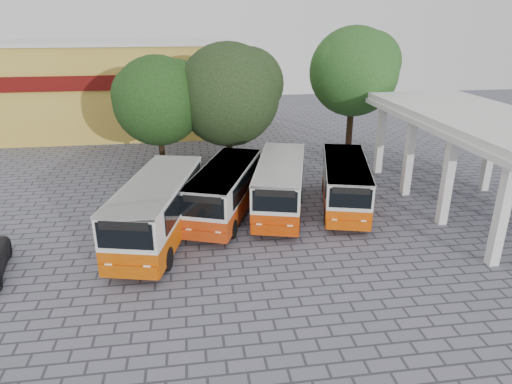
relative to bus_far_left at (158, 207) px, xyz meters
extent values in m
plane|color=slate|center=(6.85, -2.05, -1.77)|extent=(90.00, 90.00, 0.00)
cube|color=silver|center=(14.70, -4.55, 0.73)|extent=(0.45, 0.45, 5.00)
cube|color=silver|center=(14.70, 8.45, 0.73)|extent=(0.45, 0.45, 5.00)
cube|color=silver|center=(20.00, 8.45, 0.73)|extent=(0.45, 0.45, 5.00)
cube|color=silver|center=(17.35, 1.95, 3.43)|extent=(6.60, 15.60, 0.40)
cube|color=silver|center=(17.35, 1.95, 3.08)|extent=(6.80, 15.80, 0.30)
cube|color=gold|center=(-4.15, 23.95, 2.23)|extent=(20.00, 10.00, 8.00)
cube|color=#590C0A|center=(-4.15, 18.85, 3.43)|extent=(20.00, 0.20, 1.20)
cube|color=silver|center=(-4.15, 23.95, 6.38)|extent=(20.40, 10.40, 0.30)
cube|color=#B14300|center=(0.00, 0.01, -0.82)|extent=(4.48, 8.81, 1.11)
cube|color=silver|center=(0.00, 0.01, 0.51)|extent=(4.48, 8.81, 1.55)
cube|color=silver|center=(0.00, 0.01, 1.23)|extent=(4.53, 8.82, 0.13)
cube|color=black|center=(-1.29, 0.01, 0.53)|extent=(1.72, 6.78, 1.11)
cube|color=black|center=(1.29, 0.01, 0.53)|extent=(1.72, 6.78, 1.11)
cube|color=black|center=(0.00, -4.23, 0.53)|extent=(2.22, 0.59, 1.11)
cube|color=black|center=(0.00, -4.23, 0.97)|extent=(1.96, 0.54, 0.36)
cylinder|color=black|center=(-1.14, -2.73, -1.24)|extent=(0.30, 1.06, 1.06)
cylinder|color=black|center=(1.14, -2.73, -1.24)|extent=(0.30, 1.06, 1.06)
cylinder|color=black|center=(-1.14, 2.76, -1.24)|extent=(0.30, 1.06, 1.06)
cylinder|color=black|center=(1.14, 2.76, -1.24)|extent=(0.30, 1.06, 1.06)
cube|color=#AE3309|center=(3.45, 2.42, -0.90)|extent=(4.85, 8.03, 1.01)
cube|color=silver|center=(3.45, 2.42, 0.31)|extent=(4.85, 8.03, 1.42)
cube|color=silver|center=(3.45, 2.42, 0.96)|extent=(4.89, 8.04, 0.12)
cube|color=black|center=(2.28, 2.42, 0.33)|extent=(2.26, 5.98, 1.01)
cube|color=black|center=(4.63, 2.42, 0.33)|extent=(2.26, 5.98, 1.01)
cube|color=black|center=(3.45, -1.46, 0.33)|extent=(1.96, 0.77, 1.01)
cube|color=black|center=(3.45, -1.46, 0.73)|extent=(1.74, 0.69, 0.33)
cylinder|color=black|center=(2.41, -0.09, -1.29)|extent=(0.27, 0.96, 0.96)
cylinder|color=black|center=(4.49, -0.09, -1.29)|extent=(0.27, 0.96, 0.96)
cylinder|color=black|center=(2.41, 4.92, -1.29)|extent=(0.27, 0.96, 0.96)
cylinder|color=black|center=(4.49, 4.92, -1.29)|extent=(0.27, 0.96, 0.96)
cube|color=#B33100|center=(6.54, 2.72, -0.87)|extent=(4.36, 8.29, 1.04)
cube|color=silver|center=(6.54, 2.72, 0.38)|extent=(4.36, 8.29, 1.46)
cube|color=silver|center=(6.54, 2.72, 1.05)|extent=(4.41, 8.30, 0.12)
cube|color=black|center=(5.33, 2.72, 0.39)|extent=(1.75, 6.34, 1.04)
cube|color=black|center=(7.75, 2.72, 0.39)|extent=(1.75, 6.34, 1.04)
cube|color=black|center=(6.54, -1.27, 0.39)|extent=(2.07, 0.60, 1.04)
cube|color=black|center=(6.54, -1.27, 0.81)|extent=(1.84, 0.55, 0.34)
cylinder|color=black|center=(5.47, 0.14, -1.28)|extent=(0.28, 0.99, 0.99)
cylinder|color=black|center=(7.62, 0.14, -1.28)|extent=(0.28, 0.99, 0.99)
cylinder|color=black|center=(5.47, 5.30, -1.28)|extent=(0.28, 0.99, 0.99)
cylinder|color=black|center=(7.62, 5.30, -1.28)|extent=(0.28, 0.99, 0.99)
cube|color=#BF4100|center=(10.25, 2.63, -0.91)|extent=(4.18, 7.91, 0.99)
cube|color=silver|center=(10.25, 2.63, 0.28)|extent=(4.18, 7.91, 1.39)
cube|color=silver|center=(10.25, 2.63, 0.92)|extent=(4.22, 7.92, 0.11)
cube|color=black|center=(9.10, 2.63, 0.29)|extent=(1.68, 6.05, 0.99)
cube|color=black|center=(11.41, 2.63, 0.29)|extent=(1.68, 6.05, 0.99)
cube|color=black|center=(10.25, -1.18, 0.29)|extent=(1.98, 0.58, 0.99)
cube|color=black|center=(10.25, -1.18, 0.69)|extent=(1.75, 0.53, 0.32)
cylinder|color=black|center=(9.23, 0.17, -1.30)|extent=(0.27, 0.95, 0.95)
cylinder|color=black|center=(11.27, 0.17, -1.30)|extent=(0.27, 0.95, 0.95)
cylinder|color=black|center=(9.23, 5.09, -1.30)|extent=(0.27, 0.95, 0.95)
cylinder|color=black|center=(11.27, 5.09, -1.30)|extent=(0.27, 0.95, 0.95)
cylinder|color=black|center=(-0.35, 11.65, 0.06)|extent=(0.40, 0.40, 3.67)
sphere|color=#13350B|center=(-0.35, 11.65, 3.08)|extent=(6.19, 6.19, 6.19)
sphere|color=#13350B|center=(0.89, 11.95, 3.70)|extent=(4.33, 4.33, 4.33)
sphere|color=#13350B|center=(-1.43, 11.45, 3.55)|extent=(4.02, 4.02, 4.02)
cylinder|color=#352312|center=(4.54, 11.81, 0.22)|extent=(0.48, 0.48, 3.99)
sphere|color=black|center=(4.54, 11.81, 3.36)|extent=(7.28, 7.28, 7.28)
sphere|color=black|center=(5.99, 12.11, 4.09)|extent=(5.09, 5.09, 5.09)
sphere|color=black|center=(3.26, 11.61, 3.90)|extent=(4.73, 4.73, 4.73)
cylinder|color=#301E11|center=(14.03, 12.81, 0.54)|extent=(0.49, 0.49, 4.63)
sphere|color=#1D4914|center=(14.03, 12.81, 4.69)|extent=(6.59, 6.59, 6.59)
sphere|color=#1D4914|center=(15.35, 13.11, 5.35)|extent=(4.62, 4.62, 4.62)
sphere|color=#1D4914|center=(12.88, 12.61, 5.18)|extent=(4.29, 4.29, 4.29)
camera|label=1|loc=(1.73, -20.62, 8.54)|focal=32.00mm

